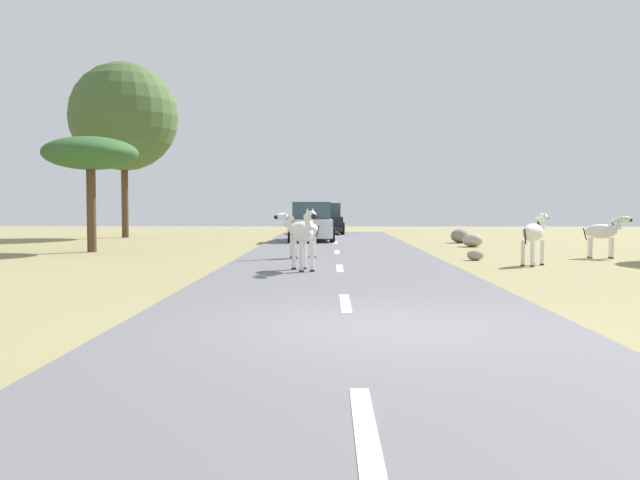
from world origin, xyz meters
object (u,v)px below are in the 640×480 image
Objects in this scene: zebra_1 at (534,233)px; tree_3 at (124,117)px; zebra_3 at (604,232)px; tree_4 at (90,155)px; car_0 at (325,220)px; zebra_0 at (304,233)px; car_1 at (311,223)px; zebra_2 at (301,230)px; rock_1 at (475,255)px; rock_3 at (460,236)px; rock_0 at (472,240)px.

tree_3 reaches higher than zebra_1.
zebra_3 is at bearing 81.03° from zebra_1.
tree_4 reaches higher than zebra_3.
zebra_3 is 19.53m from car_0.
zebra_3 is 23.80m from tree_3.
car_1 reaches higher than zebra_0.
car_0 is 0.50× the size of tree_3.
zebra_3 is 13.23m from car_1.
zebra_0 is at bearing -54.00° from zebra_3.
car_1 is (-9.23, 9.49, 0.04)m from zebra_3.
zebra_1 is 6.64m from zebra_2.
zebra_3 is at bearing 11.35° from rock_1.
zebra_2 is 2.86× the size of rock_1.
rock_1 is at bearing -15.26° from tree_4.
tree_4 is 4.84× the size of rock_3.
zebra_1 is 1.02× the size of zebra_3.
tree_4 is (-8.05, -14.90, 2.54)m from car_0.
car_0 is 13.07m from rock_0.
car_1 reaches higher than zebra_3.
tree_3 is at bearing 6.62° from zebra_2.
tree_3 is (-10.22, -4.01, 5.29)m from car_0.
rock_3 is at bearing -133.41° from zebra_0.
tree_4 is 4.92× the size of rock_0.
tree_3 is at bearing 174.27° from zebra_1.
tree_3 reaches higher than rock_1.
tree_3 is (-18.86, 13.50, 5.33)m from zebra_3.
tree_4 reaches higher than zebra_1.
rock_0 is 0.98× the size of rock_3.
zebra_2 is 9.23m from rock_0.
car_1 is at bearing -27.72° from zebra_2.
zebra_0 is at bearing -115.24° from rock_3.
zebra_1 is 14.95m from tree_4.
zebra_0 reaches higher than zebra_2.
rock_3 is at bearing -8.73° from car_1.
tree_4 is at bearing -61.62° from zebra_0.
tree_3 is at bearing 19.46° from car_0.
zebra_3 reaches higher than rock_0.
zebra_0 reaches higher than zebra_1.
zebra_1 is 8.45m from rock_0.
zebra_3 reaches higher than rock_3.
zebra_3 is 0.33× the size of car_0.
zebra_1 is at bearing -45.20° from tree_3.
rock_3 is at bearing 81.66° from rock_1.
zebra_1 reaches higher than rock_3.
tree_3 is at bearing 163.56° from rock_3.
tree_3 is 18.02× the size of rock_1.
car_1 is at bearing -107.27° from zebra_0.
tree_4 reaches higher than zebra_2.
rock_3 is (-2.69, 8.73, -0.50)m from zebra_3.
zebra_2 is at bearing -23.75° from tree_4.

